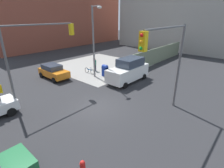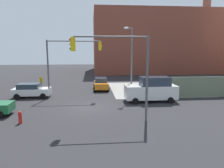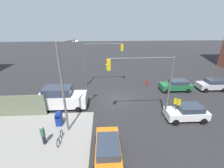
{
  "view_description": "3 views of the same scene",
  "coord_description": "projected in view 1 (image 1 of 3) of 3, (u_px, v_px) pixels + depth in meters",
  "views": [
    {
      "loc": [
        -8.64,
        -9.2,
        7.11
      ],
      "look_at": [
        0.52,
        -1.14,
        2.24
      ],
      "focal_mm": 28.0,
      "sensor_mm": 36.0,
      "label": 1
    },
    {
      "loc": [
        0.38,
        -20.42,
        5.49
      ],
      "look_at": [
        2.18,
        -1.06,
        2.38
      ],
      "focal_mm": 35.0,
      "sensor_mm": 36.0,
      "label": 2
    },
    {
      "loc": [
        1.8,
        17.24,
        9.42
      ],
      "look_at": [
        0.8,
        0.57,
        2.33
      ],
      "focal_mm": 24.0,
      "sensor_mm": 36.0,
      "label": 3
    }
  ],
  "objects": [
    {
      "name": "traffic_signal_nw_corner",
      "position": [
        37.0,
        47.0,
        13.87
      ],
      "size": [
        6.19,
        0.36,
        6.5
      ],
      "color": "#59595B",
      "rests_on": "ground"
    },
    {
      "name": "street_lamp_corner",
      "position": [
        94.0,
        38.0,
        19.43
      ],
      "size": [
        1.42,
        2.44,
        8.0
      ],
      "color": "slate",
      "rests_on": "ground"
    },
    {
      "name": "construction_fence",
      "position": [
        158.0,
        55.0,
        27.12
      ],
      "size": [
        16.4,
        0.12,
        2.4
      ],
      "primitive_type": "cube",
      "color": "slate",
      "rests_on": "ground"
    },
    {
      "name": "smokestack",
      "position": [
        91.0,
        5.0,
        48.08
      ],
      "size": [
        1.8,
        1.8,
        19.1
      ],
      "primitive_type": "cylinder",
      "color": "brown",
      "rests_on": "ground"
    },
    {
      "name": "sedan_orange",
      "position": [
        53.0,
        71.0,
        20.67
      ],
      "size": [
        2.02,
        4.09,
        1.62
      ],
      "color": "orange",
      "rests_on": "ground"
    },
    {
      "name": "pedestrian_crossing",
      "position": [
        95.0,
        65.0,
        23.25
      ],
      "size": [
        0.36,
        0.36,
        1.73
      ],
      "rotation": [
        0.0,
        0.0,
        1.29
      ],
      "color": "#2D664C",
      "rests_on": "ground"
    },
    {
      "name": "ground_plane",
      "position": [
        97.0,
        108.0,
        14.31
      ],
      "size": [
        120.0,
        120.0,
        0.0
      ],
      "primitive_type": "plane",
      "color": "#28282B"
    },
    {
      "name": "traffic_signal_se_corner",
      "position": [
        168.0,
        55.0,
        11.41
      ],
      "size": [
        5.78,
        0.36,
        6.5
      ],
      "color": "#59595B",
      "rests_on": "ground"
    },
    {
      "name": "van_white_delivery",
      "position": [
        128.0,
        70.0,
        19.58
      ],
      "size": [
        5.4,
        2.32,
        2.62
      ],
      "color": "white",
      "rests_on": "ground"
    },
    {
      "name": "building_warehouse_north",
      "position": [
        51.0,
        14.0,
        44.39
      ],
      "size": [
        32.0,
        18.0,
        14.27
      ],
      "color": "brown",
      "rests_on": "ground"
    },
    {
      "name": "sidewalk_corner",
      "position": [
        99.0,
        66.0,
        26.1
      ],
      "size": [
        12.0,
        12.0,
        0.01
      ],
      "primitive_type": "cube",
      "color": "gray",
      "rests_on": "ground"
    },
    {
      "name": "mailbox_blue",
      "position": [
        105.0,
        70.0,
        21.42
      ],
      "size": [
        0.56,
        0.64,
        1.43
      ],
      "color": "navy",
      "rests_on": "ground"
    },
    {
      "name": "bicycle_leaning_on_fence",
      "position": [
        89.0,
        71.0,
        22.5
      ],
      "size": [
        0.05,
        1.75,
        0.97
      ],
      "color": "black",
      "rests_on": "ground"
    }
  ]
}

